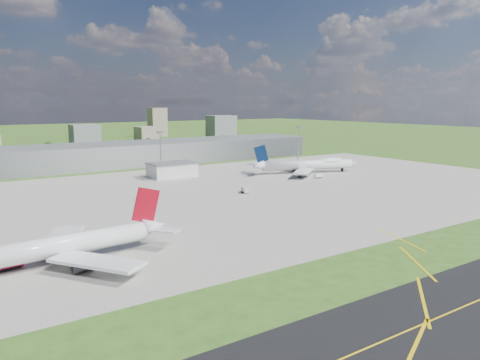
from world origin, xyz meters
TOP-DOWN VIEW (x-y plane):
  - ground at (0.00, 150.00)m, footprint 1400.00×1400.00m
  - apron at (10.00, 40.00)m, footprint 360.00×190.00m
  - terminal at (0.00, 165.00)m, footprint 300.00×42.00m
  - ops_building at (10.00, 100.00)m, footprint 26.00×16.00m
  - mast_center at (10.00, 115.00)m, footprint 3.50×2.00m
  - mast_east at (120.00, 115.00)m, footprint 3.50×2.00m
  - airliner_red_twin at (-81.42, -19.37)m, footprint 67.72×52.63m
  - airliner_blue_quad at (86.42, 67.19)m, footprint 66.85×51.04m
  - fire_truck at (-93.67, -15.55)m, footprint 8.42×4.23m
  - tug_yellow at (-48.90, 3.64)m, footprint 4.55×4.09m
  - van_white_near at (17.46, 35.61)m, footprint 3.76×5.89m
  - van_white_far at (77.69, 48.39)m, footprint 4.50×2.59m
  - bldg_c at (20.00, 310.00)m, footprint 26.00×20.00m
  - bldg_ce at (100.00, 350.00)m, footprint 22.00×24.00m
  - bldg_e at (180.00, 320.00)m, footprint 30.00×22.00m
  - bldg_tall_e at (140.00, 410.00)m, footprint 20.00×18.00m
  - tree_c at (-20.00, 280.00)m, footprint 8.10×8.10m
  - tree_e at (70.00, 275.00)m, footprint 7.65×7.65m
  - tree_far_e at (160.00, 285.00)m, footprint 6.30×6.30m

SIDE VIEW (x-z plane):
  - ground at x=0.00m, z-range 0.00..0.00m
  - apron at x=10.00m, z-range 0.00..0.08m
  - tug_yellow at x=-48.90m, z-range 0.03..1.96m
  - van_white_far at x=77.69m, z-range 0.02..2.26m
  - van_white_near at x=17.46m, z-range 0.01..2.76m
  - fire_truck at x=-93.67m, z-range -0.01..3.56m
  - ops_building at x=10.00m, z-range 0.00..8.00m
  - tree_far_e at x=160.00m, z-range 0.68..8.38m
  - airliner_red_twin at x=-81.42m, z-range -4.34..14.23m
  - airliner_blue_quad at x=86.42m, z-range -4.03..14.10m
  - tree_e at x=70.00m, z-range 0.84..10.19m
  - tree_c at x=-20.00m, z-range 0.89..10.79m
  - terminal at x=0.00m, z-range 0.00..15.00m
  - bldg_ce at x=100.00m, z-range 0.00..16.00m
  - bldg_c at x=20.00m, z-range 0.00..22.00m
  - bldg_e at x=180.00m, z-range 0.00..28.00m
  - mast_center at x=10.00m, z-range 4.76..30.66m
  - mast_east at x=120.00m, z-range 4.76..30.66m
  - bldg_tall_e at x=140.00m, z-range 0.00..36.00m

